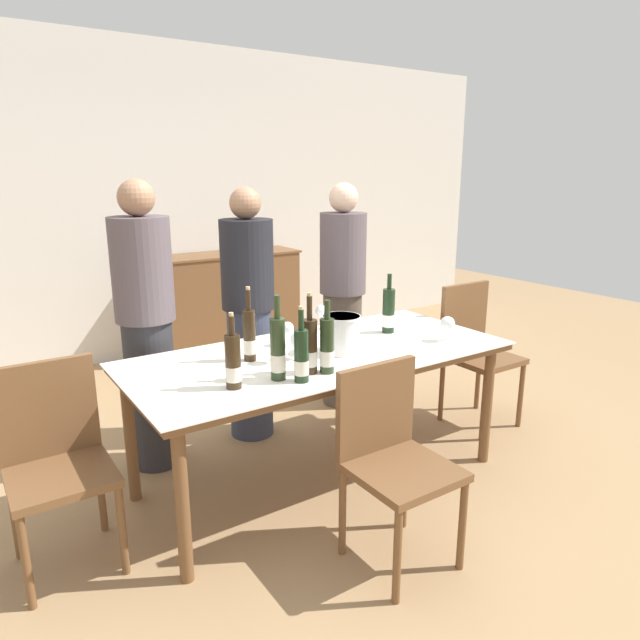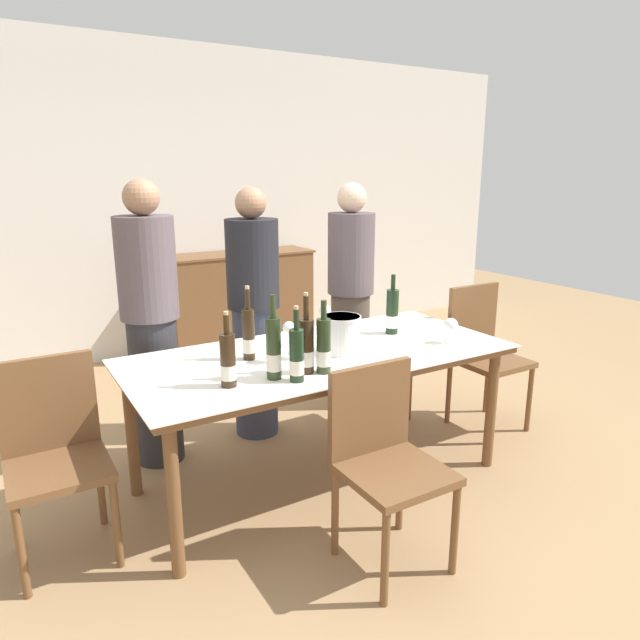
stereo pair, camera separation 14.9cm
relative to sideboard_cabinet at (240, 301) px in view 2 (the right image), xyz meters
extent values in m
plane|color=#A37F56|center=(-0.61, -2.53, -0.47)|extent=(12.00, 12.00, 0.00)
cube|color=silver|center=(-0.61, 0.29, 0.93)|extent=(8.00, 0.10, 2.80)
cube|color=brown|center=(0.00, 0.00, -0.01)|extent=(1.39, 0.44, 0.92)
cube|color=brown|center=(0.00, 0.00, 0.46)|extent=(1.43, 0.46, 0.02)
cylinder|color=brown|center=(-1.54, -2.91, -0.11)|extent=(0.06, 0.06, 0.71)
cylinder|color=brown|center=(0.33, -2.91, -0.11)|extent=(0.06, 0.06, 0.71)
cylinder|color=brown|center=(-1.54, -2.16, -0.11)|extent=(0.06, 0.06, 0.71)
cylinder|color=brown|center=(0.33, -2.16, -0.11)|extent=(0.06, 0.06, 0.71)
cube|color=brown|center=(-0.61, -2.53, 0.26)|extent=(2.03, 0.91, 0.04)
cube|color=white|center=(-0.61, -2.53, 0.28)|extent=(2.06, 0.94, 0.01)
cylinder|color=white|center=(-0.51, -2.59, 0.38)|extent=(0.20, 0.20, 0.20)
cylinder|color=white|center=(-0.51, -2.59, 0.48)|extent=(0.21, 0.21, 0.01)
cylinder|color=black|center=(-0.92, -2.84, 0.41)|extent=(0.07, 0.07, 0.25)
cylinder|color=silver|center=(-0.92, -2.84, 0.35)|extent=(0.07, 0.07, 0.07)
cylinder|color=black|center=(-0.92, -2.84, 0.58)|extent=(0.03, 0.03, 0.10)
cylinder|color=tan|center=(-0.92, -2.84, 0.63)|extent=(0.02, 0.02, 0.02)
cylinder|color=#332314|center=(-1.21, -2.74, 0.40)|extent=(0.07, 0.07, 0.25)
cylinder|color=silver|center=(-1.21, -2.74, 0.35)|extent=(0.07, 0.07, 0.07)
cylinder|color=#332314|center=(-1.21, -2.74, 0.57)|extent=(0.03, 0.03, 0.09)
cylinder|color=tan|center=(-1.21, -2.74, 0.62)|extent=(0.02, 0.02, 0.02)
cylinder|color=#28381E|center=(-0.99, -2.76, 0.43)|extent=(0.07, 0.07, 0.29)
cylinder|color=silver|center=(-0.99, -2.76, 0.36)|extent=(0.07, 0.07, 0.08)
cylinder|color=#28381E|center=(-0.99, -2.76, 0.63)|extent=(0.03, 0.03, 0.11)
cylinder|color=black|center=(-0.05, -2.43, 0.41)|extent=(0.07, 0.07, 0.26)
cylinder|color=white|center=(-0.05, -2.43, 0.36)|extent=(0.07, 0.07, 0.07)
cylinder|color=black|center=(-0.05, -2.43, 0.59)|extent=(0.03, 0.03, 0.09)
cylinder|color=#28381E|center=(-0.75, -2.81, 0.42)|extent=(0.07, 0.07, 0.27)
cylinder|color=white|center=(-0.75, -2.81, 0.36)|extent=(0.07, 0.07, 0.07)
cylinder|color=#28381E|center=(-0.75, -2.81, 0.59)|extent=(0.03, 0.03, 0.09)
cylinder|color=#332314|center=(-0.82, -2.77, 0.41)|extent=(0.07, 0.07, 0.26)
cylinder|color=white|center=(-0.82, -2.77, 0.36)|extent=(0.07, 0.07, 0.07)
cylinder|color=#332314|center=(-0.82, -2.77, 0.60)|extent=(0.03, 0.03, 0.11)
cylinder|color=tan|center=(-0.82, -2.77, 0.67)|extent=(0.02, 0.02, 0.02)
cylinder|color=#332314|center=(-0.98, -2.44, 0.41)|extent=(0.06, 0.06, 0.26)
cylinder|color=silver|center=(-0.98, -2.44, 0.36)|extent=(0.06, 0.06, 0.07)
cylinder|color=#332314|center=(-0.98, -2.44, 0.60)|extent=(0.02, 0.02, 0.11)
cylinder|color=tan|center=(-0.98, -2.44, 0.66)|extent=(0.02, 0.02, 0.02)
cylinder|color=white|center=(-0.68, -2.32, 0.28)|extent=(0.07, 0.07, 0.00)
cylinder|color=white|center=(-0.68, -2.32, 0.32)|extent=(0.01, 0.01, 0.07)
sphere|color=white|center=(-0.68, -2.32, 0.38)|extent=(0.07, 0.07, 0.07)
cylinder|color=white|center=(0.11, -2.75, 0.28)|extent=(0.06, 0.06, 0.00)
cylinder|color=white|center=(0.11, -2.75, 0.32)|extent=(0.01, 0.01, 0.07)
sphere|color=white|center=(0.11, -2.75, 0.38)|extent=(0.08, 0.08, 0.08)
cylinder|color=white|center=(-0.31, -2.47, 0.28)|extent=(0.07, 0.07, 0.00)
cylinder|color=white|center=(-0.31, -2.47, 0.32)|extent=(0.01, 0.01, 0.06)
sphere|color=white|center=(-0.31, -2.47, 0.38)|extent=(0.08, 0.08, 0.08)
cylinder|color=white|center=(-0.76, -2.56, 0.28)|extent=(0.07, 0.07, 0.00)
cylinder|color=white|center=(-0.76, -2.56, 0.32)|extent=(0.01, 0.01, 0.07)
sphere|color=white|center=(-0.76, -2.56, 0.38)|extent=(0.09, 0.09, 0.09)
cylinder|color=white|center=(-0.88, -2.56, 0.28)|extent=(0.07, 0.07, 0.00)
cylinder|color=white|center=(-0.88, -2.56, 0.33)|extent=(0.01, 0.01, 0.08)
sphere|color=white|center=(-0.88, -2.56, 0.40)|extent=(0.08, 0.08, 0.08)
cylinder|color=white|center=(-0.34, -2.15, 0.28)|extent=(0.06, 0.06, 0.00)
cylinder|color=white|center=(-0.34, -2.15, 0.33)|extent=(0.01, 0.01, 0.08)
sphere|color=white|center=(-0.34, -2.15, 0.40)|extent=(0.07, 0.07, 0.07)
cylinder|color=brown|center=(-2.12, -2.72, -0.26)|extent=(0.03, 0.03, 0.42)
cylinder|color=brown|center=(-1.75, -2.72, -0.26)|extent=(0.03, 0.03, 0.42)
cylinder|color=brown|center=(-2.12, -2.35, -0.26)|extent=(0.03, 0.03, 0.42)
cylinder|color=brown|center=(-1.75, -2.35, -0.26)|extent=(0.03, 0.03, 0.42)
cube|color=brown|center=(-1.93, -2.53, -0.03)|extent=(0.42, 0.42, 0.04)
cube|color=brown|center=(-1.93, -2.34, 0.21)|extent=(0.42, 0.04, 0.44)
cylinder|color=brown|center=(-0.89, -3.50, -0.26)|extent=(0.03, 0.03, 0.43)
cylinder|color=brown|center=(-0.52, -3.50, -0.26)|extent=(0.03, 0.03, 0.43)
cylinder|color=brown|center=(-0.89, -3.13, -0.26)|extent=(0.03, 0.03, 0.43)
cylinder|color=brown|center=(-0.52, -3.13, -0.26)|extent=(0.03, 0.03, 0.43)
cube|color=brown|center=(-0.70, -3.32, -0.02)|extent=(0.42, 0.42, 0.04)
cube|color=brown|center=(-0.70, -3.12, 0.20)|extent=(0.42, 0.04, 0.41)
cylinder|color=brown|center=(0.53, -2.72, -0.24)|extent=(0.03, 0.03, 0.45)
cylinder|color=brown|center=(0.90, -2.72, -0.24)|extent=(0.03, 0.03, 0.45)
cylinder|color=brown|center=(0.53, -2.35, -0.24)|extent=(0.03, 0.03, 0.45)
cylinder|color=brown|center=(0.90, -2.35, -0.24)|extent=(0.03, 0.03, 0.45)
cube|color=brown|center=(0.72, -2.53, 0.00)|extent=(0.42, 0.42, 0.04)
cube|color=brown|center=(0.72, -2.34, 0.25)|extent=(0.42, 0.04, 0.47)
cylinder|color=#2D2D33|center=(-1.32, -1.83, -0.03)|extent=(0.28, 0.28, 0.88)
cylinder|color=#594C51|center=(-1.32, -1.83, 0.70)|extent=(0.33, 0.33, 0.57)
sphere|color=#A37556|center=(-1.32, -1.83, 1.09)|extent=(0.20, 0.20, 0.20)
cylinder|color=#383F56|center=(-0.66, -1.79, -0.04)|extent=(0.28, 0.28, 0.86)
cylinder|color=black|center=(-0.66, -1.79, 0.66)|extent=(0.33, 0.33, 0.55)
sphere|color=#A37556|center=(-0.66, -1.79, 1.04)|extent=(0.19, 0.19, 0.19)
cylinder|color=#51473D|center=(0.14, -1.70, -0.05)|extent=(0.28, 0.28, 0.84)
cylinder|color=#594C51|center=(0.14, -1.70, 0.66)|extent=(0.33, 0.33, 0.57)
sphere|color=beige|center=(0.14, -1.70, 1.04)|extent=(0.20, 0.20, 0.20)
camera|label=1|loc=(-2.22, -4.95, 1.23)|focal=32.00mm
camera|label=2|loc=(-2.10, -5.03, 1.23)|focal=32.00mm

